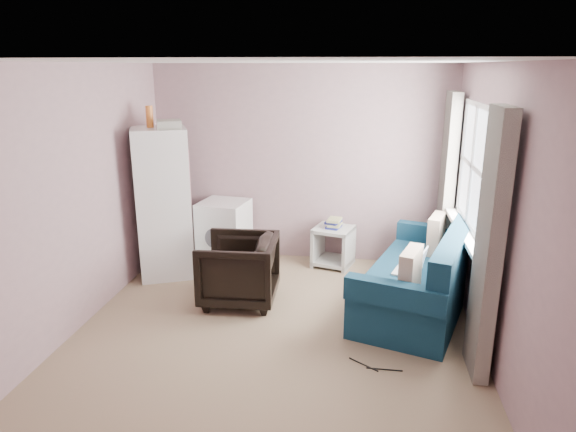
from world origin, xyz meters
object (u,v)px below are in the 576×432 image
object	(u,v)px
washing_machine	(224,231)
armchair	(238,267)
sofa	(423,279)
side_table	(333,243)
fridge	(163,202)

from	to	relation	value
washing_machine	armchair	bearing A→B (deg)	-59.23
washing_machine	sofa	world-z (taller)	sofa
washing_machine	side_table	world-z (taller)	washing_machine
sofa	washing_machine	bearing A→B (deg)	174.83
fridge	armchair	bearing A→B (deg)	-54.47
armchair	side_table	bearing A→B (deg)	139.30
side_table	sofa	size ratio (longest dim) A/B	0.29
washing_machine	fridge	bearing A→B (deg)	-132.15
armchair	sofa	bearing A→B (deg)	90.73
fridge	washing_machine	bearing A→B (deg)	15.88
armchair	sofa	xyz separation A→B (m)	(1.95, 0.10, -0.07)
armchair	fridge	size ratio (longest dim) A/B	0.40
side_table	sofa	bearing A→B (deg)	-47.66
washing_machine	sofa	xyz separation A→B (m)	(2.40, -1.03, -0.09)
side_table	armchair	bearing A→B (deg)	-128.43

